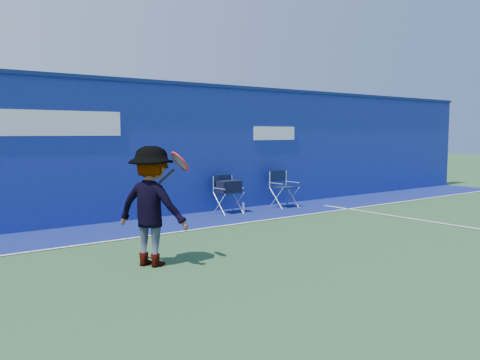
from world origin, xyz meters
TOP-DOWN VIEW (x-y plane):
  - ground at (0.00, 0.00)m, footprint 80.00×80.00m
  - stadium_wall at (-0.00, 5.20)m, footprint 24.00×0.50m
  - out_of_bounds_strip at (0.00, 4.10)m, footprint 24.00×1.80m
  - court_lines at (0.00, 0.60)m, footprint 24.00×12.00m
  - directors_chair_left at (1.74, 4.51)m, footprint 0.54×0.50m
  - directors_chair_right at (3.46, 4.46)m, footprint 0.57×0.51m
  - water_bottle at (2.10, 4.40)m, footprint 0.07×0.07m
  - tennis_player at (-1.92, 1.32)m, footprint 1.11×1.28m

SIDE VIEW (x-z plane):
  - ground at x=0.00m, z-range 0.00..0.00m
  - out_of_bounds_strip at x=0.00m, z-range 0.00..0.01m
  - court_lines at x=0.00m, z-range 0.01..0.01m
  - water_bottle at x=2.10m, z-range 0.00..0.25m
  - directors_chair_right at x=3.46m, z-range -0.18..0.77m
  - directors_chair_left at x=1.74m, z-range -0.07..0.85m
  - tennis_player at x=-1.92m, z-range 0.00..1.72m
  - stadium_wall at x=0.00m, z-range 0.01..3.09m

